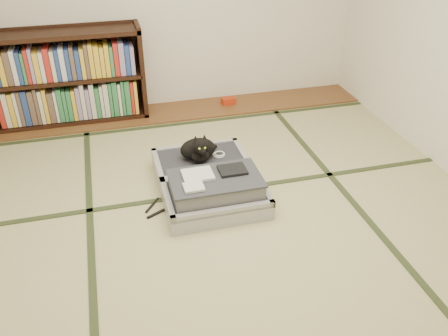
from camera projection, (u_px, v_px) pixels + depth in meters
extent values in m
plane|color=tan|center=(230.00, 221.00, 3.51)|extent=(4.50, 4.50, 0.00)
cube|color=brown|center=(181.00, 111.00, 5.15)|extent=(4.00, 0.50, 0.02)
cube|color=#B52A0E|center=(228.00, 101.00, 5.27)|extent=(0.16, 0.10, 0.07)
cube|color=#2D381E|center=(91.00, 244.00, 3.29)|extent=(0.05, 4.50, 0.01)
cube|color=#2D381E|center=(352.00, 201.00, 3.72)|extent=(0.05, 4.50, 0.01)
cube|color=#2D381E|center=(216.00, 192.00, 3.84)|extent=(4.00, 0.05, 0.01)
cube|color=#2D381E|center=(186.00, 123.00, 4.91)|extent=(4.00, 0.05, 0.01)
cube|color=black|center=(141.00, 71.00, 4.88)|extent=(0.04, 0.35, 0.98)
cube|color=black|center=(75.00, 118.00, 4.95)|extent=(1.52, 0.35, 0.04)
cube|color=black|center=(59.00, 34.00, 4.49)|extent=(1.52, 0.35, 0.04)
cube|color=black|center=(67.00, 78.00, 4.72)|extent=(1.45, 0.35, 0.03)
cube|color=black|center=(68.00, 72.00, 4.86)|extent=(1.52, 0.02, 0.98)
cube|color=gray|center=(71.00, 99.00, 4.82)|extent=(1.37, 0.24, 0.41)
cube|color=gray|center=(64.00, 60.00, 4.61)|extent=(1.37, 0.24, 0.37)
cube|color=#A4A4A8|center=(216.00, 201.00, 3.62)|extent=(0.77, 0.52, 0.13)
cube|color=#31323A|center=(216.00, 197.00, 3.60)|extent=(0.69, 0.43, 0.10)
cube|color=#A4A4A8|center=(224.00, 211.00, 3.38)|extent=(0.77, 0.04, 0.05)
cube|color=#A4A4A8|center=(208.00, 177.00, 3.77)|extent=(0.77, 0.04, 0.05)
cube|color=#A4A4A8|center=(168.00, 200.00, 3.50)|extent=(0.04, 0.52, 0.05)
cube|color=#A4A4A8|center=(262.00, 186.00, 3.66)|extent=(0.04, 0.52, 0.05)
cube|color=#A4A4A8|center=(201.00, 167.00, 4.04)|extent=(0.77, 0.52, 0.13)
cube|color=#31323A|center=(201.00, 164.00, 4.02)|extent=(0.69, 0.43, 0.10)
cube|color=#A4A4A8|center=(207.00, 174.00, 3.81)|extent=(0.77, 0.04, 0.05)
cube|color=#A4A4A8|center=(195.00, 147.00, 4.20)|extent=(0.77, 0.04, 0.05)
cube|color=#A4A4A8|center=(158.00, 166.00, 3.92)|extent=(0.04, 0.52, 0.05)
cube|color=#A4A4A8|center=(242.00, 154.00, 4.08)|extent=(0.04, 0.52, 0.05)
cylinder|color=black|center=(208.00, 175.00, 3.79)|extent=(0.70, 0.02, 0.02)
cube|color=gray|center=(216.00, 187.00, 3.55)|extent=(0.66, 0.40, 0.13)
cube|color=#393A41|center=(216.00, 178.00, 3.51)|extent=(0.68, 0.42, 0.02)
cube|color=silver|center=(198.00, 175.00, 3.51)|extent=(0.23, 0.19, 0.02)
cube|color=black|center=(232.00, 170.00, 3.57)|extent=(0.21, 0.16, 0.02)
cube|color=silver|center=(194.00, 187.00, 3.37)|extent=(0.14, 0.12, 0.02)
cube|color=white|center=(193.00, 225.00, 3.36)|extent=(0.06, 0.01, 0.04)
cube|color=white|center=(210.00, 223.00, 3.39)|extent=(0.05, 0.01, 0.04)
cube|color=orange|center=(258.00, 214.00, 3.46)|extent=(0.05, 0.01, 0.04)
cube|color=#197F33|center=(249.00, 213.00, 3.44)|extent=(0.04, 0.01, 0.03)
ellipsoid|color=black|center=(198.00, 149.00, 3.95)|extent=(0.30, 0.20, 0.19)
ellipsoid|color=black|center=(200.00, 156.00, 3.89)|extent=(0.15, 0.11, 0.11)
ellipsoid|color=black|center=(201.00, 146.00, 3.81)|extent=(0.13, 0.12, 0.12)
sphere|color=black|center=(202.00, 151.00, 3.78)|extent=(0.06, 0.06, 0.06)
cone|color=black|center=(195.00, 139.00, 3.78)|extent=(0.05, 0.06, 0.06)
cone|color=black|center=(205.00, 137.00, 3.80)|extent=(0.05, 0.06, 0.06)
sphere|color=#A5BF33|center=(199.00, 149.00, 3.75)|extent=(0.02, 0.02, 0.02)
sphere|color=#A5BF33|center=(205.00, 148.00, 3.76)|extent=(0.02, 0.02, 0.02)
cylinder|color=black|center=(208.00, 149.00, 4.09)|extent=(0.18, 0.11, 0.03)
torus|color=white|center=(219.00, 155.00, 4.04)|extent=(0.11, 0.11, 0.01)
torus|color=white|center=(219.00, 154.00, 4.03)|extent=(0.09, 0.09, 0.01)
cube|color=black|center=(169.00, 207.00, 3.65)|extent=(0.37, 0.20, 0.01)
cube|color=black|center=(152.00, 205.00, 3.67)|extent=(0.13, 0.17, 0.01)
cube|color=black|center=(183.00, 200.00, 3.72)|extent=(0.20, 0.07, 0.01)
cylinder|color=black|center=(166.00, 197.00, 3.76)|extent=(0.03, 0.07, 0.01)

